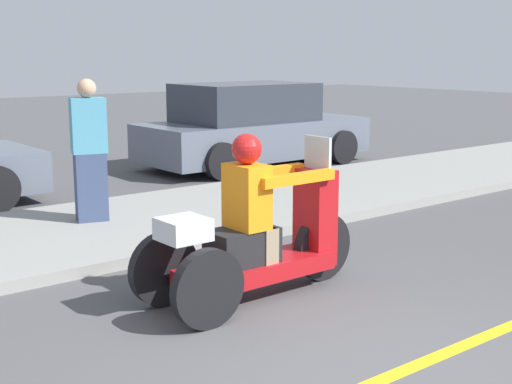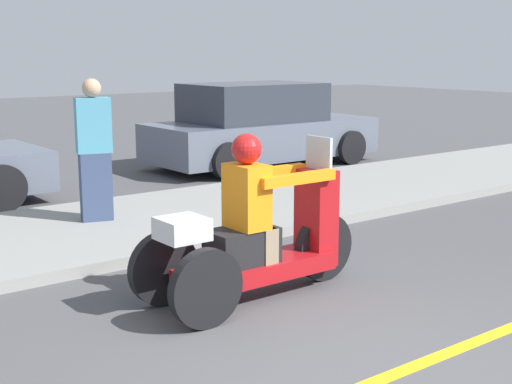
{
  "view_description": "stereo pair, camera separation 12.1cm",
  "coord_description": "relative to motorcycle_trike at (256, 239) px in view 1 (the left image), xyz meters",
  "views": [
    {
      "loc": [
        -3.41,
        -2.88,
        2.12
      ],
      "look_at": [
        0.3,
        1.78,
        0.94
      ],
      "focal_mm": 50.0,
      "sensor_mm": 36.0,
      "label": 1
    },
    {
      "loc": [
        -3.32,
        -2.96,
        2.12
      ],
      "look_at": [
        0.3,
        1.78,
        0.94
      ],
      "focal_mm": 50.0,
      "sensor_mm": 36.0,
      "label": 2
    }
  ],
  "objects": [
    {
      "name": "parked_car_lot_left",
      "position": [
        4.49,
        5.77,
        0.2
      ],
      "size": [
        4.39,
        1.99,
        1.54
      ],
      "color": "slate",
      "rests_on": "ground"
    },
    {
      "name": "ground_plane",
      "position": [
        -0.3,
        -1.78,
        -0.52
      ],
      "size": [
        60.0,
        60.0,
        0.0
      ],
      "primitive_type": "plane",
      "color": "#4C4C4F"
    },
    {
      "name": "motorcycle_trike",
      "position": [
        0.0,
        0.0,
        0.0
      ],
      "size": [
        2.17,
        0.75,
        1.45
      ],
      "color": "black",
      "rests_on": "ground"
    },
    {
      "name": "lane_stripe",
      "position": [
        0.0,
        -1.78,
        -0.52
      ],
      "size": [
        24.0,
        0.12,
        0.01
      ],
      "color": "gold",
      "rests_on": "ground"
    },
    {
      "name": "sidewalk_strip",
      "position": [
        -0.3,
        2.82,
        -0.46
      ],
      "size": [
        28.0,
        2.8,
        0.12
      ],
      "color": "gray",
      "rests_on": "ground"
    },
    {
      "name": "spectator_end_of_line",
      "position": [
        -0.05,
        3.09,
        0.41
      ],
      "size": [
        0.45,
        0.34,
        1.69
      ],
      "color": "#38476B",
      "rests_on": "sidewalk_strip"
    }
  ]
}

